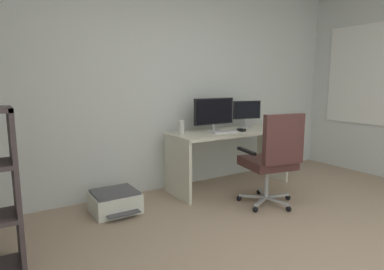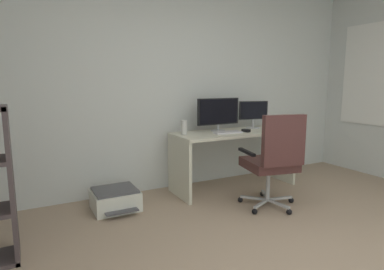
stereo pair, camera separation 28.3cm
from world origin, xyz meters
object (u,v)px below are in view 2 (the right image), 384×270
Objects in this scene: desk at (234,146)px; printer at (115,199)px; monitor_main at (218,112)px; keyboard at (228,132)px; monitor_secondary at (253,112)px; office_chair at (274,158)px; computer_mouse at (246,131)px; desktop_speaker at (184,127)px.

desk is 3.09× the size of printer.
keyboard is at bearing -88.24° from monitor_main.
keyboard is (-0.54, -0.21, -0.21)m from monitor_secondary.
keyboard is 0.74m from office_chair.
keyboard is at bearing 163.76° from computer_mouse.
office_chair is at bearing -82.78° from monitor_main.
monitor_secondary is at bearing 24.54° from keyboard.
desk is at bearing -5.87° from desktop_speaker.
printer is (-0.86, -0.08, -0.71)m from desktop_speaker.
monitor_secondary is at bearing 0.02° from monitor_main.
monitor_secondary is 3.92× the size of computer_mouse.
computer_mouse is 0.59× the size of desktop_speaker.
desktop_speaker reaches higher than printer.
monitor_main is at bearing -179.98° from monitor_secondary.
monitor_secondary is at bearing 64.57° from office_chair.
office_chair is 2.03× the size of printer.
keyboard is (0.01, -0.21, -0.22)m from monitor_main.
desk is 0.57m from monitor_secondary.
office_chair is (0.11, -0.71, -0.18)m from keyboard.
desktop_speaker is (-0.77, 0.18, 0.07)m from computer_mouse.
monitor_secondary is 1.07m from desktop_speaker.
desk is 0.25m from computer_mouse.
desktop_speaker is at bearing 174.13° from desk.
monitor_secondary is 0.38× the size of office_chair.
monitor_secondary is at bearing 26.47° from computer_mouse.
desk is at bearing 32.89° from keyboard.
office_chair is (0.62, -0.86, -0.26)m from desktop_speaker.
monitor_main is 1.49× the size of monitor_secondary.
desk is 1.60m from printer.
desktop_speaker is 1.12m from printer.
monitor_secondary is (0.55, 0.00, -0.02)m from monitor_main.
monitor_main reaches higher than desktop_speaker.
desk is at bearing 86.25° from office_chair.
monitor_main reaches higher than keyboard.
office_chair reaches higher than desktop_speaker.
monitor_main is at bearing 5.45° from printer.
keyboard is 0.54m from desktop_speaker.
monitor_secondary reaches higher than office_chair.
keyboard is 0.33× the size of office_chair.
computer_mouse is 0.79m from desktop_speaker.
printer is (-1.63, 0.10, -0.64)m from computer_mouse.
monitor_secondary is 0.41m from computer_mouse.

